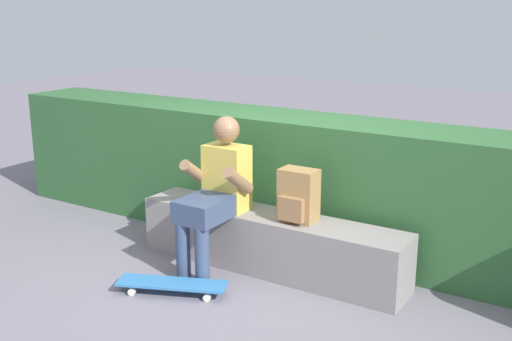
{
  "coord_description": "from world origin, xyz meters",
  "views": [
    {
      "loc": [
        2.35,
        -3.63,
        2.05
      ],
      "look_at": [
        -0.08,
        0.23,
        0.82
      ],
      "focal_mm": 43.65,
      "sensor_mm": 36.0,
      "label": 1
    }
  ],
  "objects": [
    {
      "name": "skateboard_near_person",
      "position": [
        -0.38,
        -0.45,
        0.07
      ],
      "size": [
        0.82,
        0.49,
        0.09
      ],
      "color": "teal",
      "rests_on": "ground"
    },
    {
      "name": "bench_main",
      "position": [
        0.0,
        0.3,
        0.23
      ],
      "size": [
        2.22,
        0.41,
        0.46
      ],
      "color": "gray",
      "rests_on": "ground"
    },
    {
      "name": "person_skater",
      "position": [
        -0.37,
        0.1,
        0.66
      ],
      "size": [
        0.49,
        0.62,
        1.21
      ],
      "color": "gold",
      "rests_on": "ground"
    },
    {
      "name": "backpack_on_bench",
      "position": [
        0.25,
        0.29,
        0.65
      ],
      "size": [
        0.28,
        0.23,
        0.4
      ],
      "color": "#A37A47",
      "rests_on": "bench_main"
    },
    {
      "name": "ground_plane",
      "position": [
        0.0,
        0.0,
        0.0
      ],
      "size": [
        24.0,
        24.0,
        0.0
      ],
      "primitive_type": "plane",
      "color": "slate"
    },
    {
      "name": "hedge_row",
      "position": [
        0.02,
        0.95,
        0.56
      ],
      "size": [
        6.39,
        0.67,
        1.12
      ],
      "color": "#2E5D30",
      "rests_on": "ground"
    }
  ]
}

